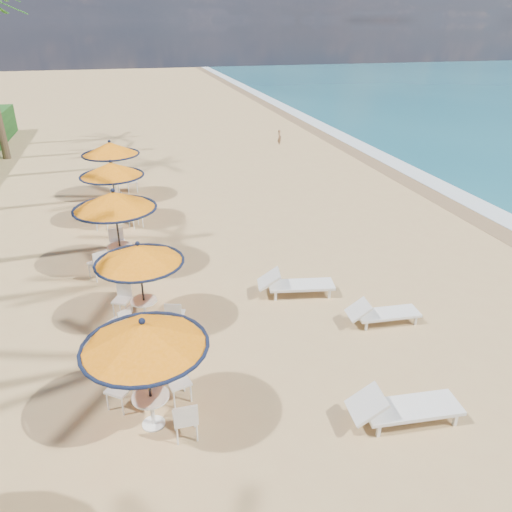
# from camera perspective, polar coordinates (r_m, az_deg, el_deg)

# --- Properties ---
(ground) EXTENTS (160.00, 160.00, 0.00)m
(ground) POSITION_cam_1_polar(r_m,az_deg,el_deg) (11.46, 13.44, -13.29)
(ground) COLOR tan
(ground) RESTS_ON ground
(foam_strip) EXTENTS (1.20, 140.00, 0.04)m
(foam_strip) POSITION_cam_1_polar(r_m,az_deg,el_deg) (23.67, 22.68, 6.08)
(foam_strip) COLOR white
(foam_strip) RESTS_ON ground
(wetsand_band) EXTENTS (1.40, 140.00, 0.02)m
(wetsand_band) POSITION_cam_1_polar(r_m,az_deg,el_deg) (23.15, 20.88, 5.97)
(wetsand_band) COLOR olive
(wetsand_band) RESTS_ON ground
(station_0) EXTENTS (2.30, 2.30, 2.40)m
(station_0) POSITION_cam_1_polar(r_m,az_deg,el_deg) (9.23, -12.39, -10.18)
(station_0) COLOR black
(station_0) RESTS_ON ground
(station_1) EXTENTS (2.18, 2.18, 2.28)m
(station_1) POSITION_cam_1_polar(r_m,az_deg,el_deg) (12.41, -13.26, -0.99)
(station_1) COLOR black
(station_1) RESTS_ON ground
(station_2) EXTENTS (2.49, 2.49, 2.60)m
(station_2) POSITION_cam_1_polar(r_m,az_deg,el_deg) (15.45, -15.79, 4.98)
(station_2) COLOR black
(station_2) RESTS_ON ground
(station_3) EXTENTS (2.35, 2.35, 2.45)m
(station_3) POSITION_cam_1_polar(r_m,az_deg,el_deg) (19.33, -16.10, 8.63)
(station_3) COLOR black
(station_3) RESTS_ON ground
(station_4) EXTENTS (2.42, 2.42, 2.52)m
(station_4) POSITION_cam_1_polar(r_m,az_deg,el_deg) (22.42, -16.17, 11.20)
(station_4) COLOR black
(station_4) RESTS_ON ground
(lounger_near) EXTENTS (2.24, 0.85, 0.79)m
(lounger_near) POSITION_cam_1_polar(r_m,az_deg,el_deg) (10.29, 16.25, -16.23)
(lounger_near) COLOR white
(lounger_near) RESTS_ON ground
(lounger_mid) EXTENTS (1.91, 0.71, 0.67)m
(lounger_mid) POSITION_cam_1_polar(r_m,az_deg,el_deg) (13.12, 14.06, -6.29)
(lounger_mid) COLOR white
(lounger_mid) RESTS_ON ground
(lounger_far) EXTENTS (2.22, 1.03, 0.76)m
(lounger_far) POSITION_cam_1_polar(r_m,az_deg,el_deg) (14.01, 4.29, -3.16)
(lounger_far) COLOR white
(lounger_far) RESTS_ON ground
(person) EXTENTS (0.26, 0.37, 0.96)m
(person) POSITION_cam_1_polar(r_m,az_deg,el_deg) (31.91, 2.69, 13.47)
(person) COLOR #906849
(person) RESTS_ON ground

